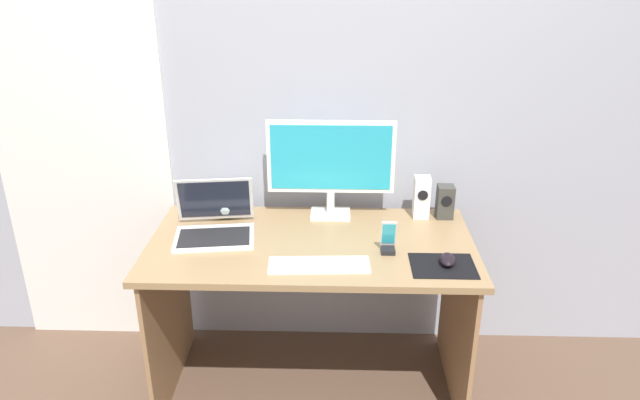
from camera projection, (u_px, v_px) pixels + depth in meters
ground_plane at (312, 384)px, 2.78m from camera, size 8.00×8.00×0.00m
wall_back at (315, 100)px, 2.68m from camera, size 6.00×0.04×2.50m
door_left at (83, 150)px, 2.78m from camera, size 0.82×0.02×2.02m
desk at (312, 275)px, 2.55m from camera, size 1.36×0.71×0.75m
monitor at (331, 163)px, 2.63m from camera, size 0.57×0.14×0.45m
speaker_right at (445, 202)px, 2.68m from camera, size 0.07×0.08×0.15m
speaker_near_monitor at (422, 197)px, 2.68m from camera, size 0.07×0.07×0.19m
laptop at (215, 224)px, 2.53m from camera, size 0.37×0.34×0.23m
fishbowl at (225, 199)px, 2.70m from camera, size 0.17×0.17×0.17m
keyboard_external at (319, 265)px, 2.29m from camera, size 0.40×0.15×0.01m
mousepad at (443, 266)px, 2.29m from camera, size 0.25×0.20×0.00m
mouse at (448, 260)px, 2.30m from camera, size 0.07×0.11×0.04m
phone_in_dock at (388, 241)px, 2.39m from camera, size 0.06×0.06×0.14m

